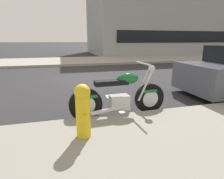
% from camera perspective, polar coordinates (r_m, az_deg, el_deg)
% --- Properties ---
extents(ground_plane, '(260.00, 260.00, 0.00)m').
position_cam_1_polar(ground_plane, '(7.99, -5.77, 3.19)').
color(ground_plane, '#28282B').
extents(sidewalk_far_curb, '(120.00, 5.00, 0.14)m').
position_cam_1_polar(sidewalk_far_curb, '(19.66, 27.62, 8.67)').
color(sidewalk_far_curb, gray).
rests_on(sidewalk_far_curb, ground).
extents(parking_stall_stripe, '(0.12, 2.20, 0.01)m').
position_cam_1_polar(parking_stall_stripe, '(4.61, 1.79, -5.41)').
color(parking_stall_stripe, silver).
rests_on(parking_stall_stripe, ground).
extents(parked_motorcycle, '(2.09, 0.62, 1.13)m').
position_cam_1_polar(parked_motorcycle, '(3.97, 2.50, -2.16)').
color(parked_motorcycle, black).
rests_on(parked_motorcycle, ground).
extents(fire_hydrant, '(0.24, 0.36, 0.83)m').
position_cam_1_polar(fire_hydrant, '(2.89, -8.74, -5.93)').
color(fire_hydrant, gold).
rests_on(fire_hydrant, sidewalk_near_curb).
extents(townhouse_corner_block, '(15.51, 9.86, 8.53)m').
position_cam_1_polar(townhouse_corner_block, '(24.63, 13.56, 20.61)').
color(townhouse_corner_block, '#939993').
rests_on(townhouse_corner_block, ground).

